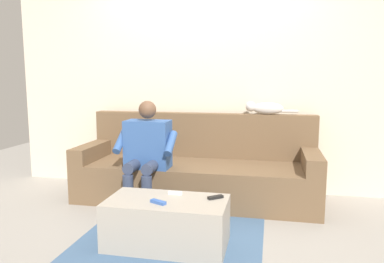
{
  "coord_description": "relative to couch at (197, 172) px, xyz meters",
  "views": [
    {
      "loc": [
        -0.76,
        3.67,
        1.29
      ],
      "look_at": [
        0.0,
        0.12,
        0.76
      ],
      "focal_mm": 34.86,
      "sensor_mm": 36.0,
      "label": 1
    }
  ],
  "objects": [
    {
      "name": "ground_plane",
      "position": [
        0.0,
        0.73,
        -0.29
      ],
      "size": [
        8.0,
        8.0,
        0.0
      ],
      "primitive_type": "plane",
      "color": "gray"
    },
    {
      "name": "back_wall",
      "position": [
        0.0,
        -0.45,
        0.99
      ],
      "size": [
        4.61,
        0.06,
        2.56
      ],
      "primitive_type": "cube",
      "color": "beige",
      "rests_on": "ground"
    },
    {
      "name": "couch",
      "position": [
        0.0,
        0.0,
        0.0
      ],
      "size": [
        2.5,
        0.82,
        0.9
      ],
      "color": "brown",
      "rests_on": "ground"
    },
    {
      "name": "coffee_table",
      "position": [
        0.0,
        1.17,
        -0.1
      ],
      "size": [
        0.92,
        0.49,
        0.37
      ],
      "color": "#A89E8E",
      "rests_on": "ground"
    },
    {
      "name": "person_solo_seated",
      "position": [
        0.43,
        0.39,
        0.31
      ],
      "size": [
        0.59,
        0.5,
        1.07
      ],
      "color": "#335693",
      "rests_on": "ground"
    },
    {
      "name": "cat_on_backrest",
      "position": [
        -0.69,
        -0.29,
        0.68
      ],
      "size": [
        0.56,
        0.12,
        0.14
      ],
      "color": "silver",
      "rests_on": "couch"
    },
    {
      "name": "remote_blue",
      "position": [
        0.04,
        1.27,
        0.09
      ],
      "size": [
        0.13,
        0.09,
        0.02
      ],
      "primitive_type": "cube",
      "rotation": [
        0.0,
        0.0,
        2.7
      ],
      "color": "#3860B7",
      "rests_on": "coffee_table"
    },
    {
      "name": "remote_black",
      "position": [
        -0.36,
        1.06,
        0.09
      ],
      "size": [
        0.12,
        0.11,
        0.02
      ],
      "primitive_type": "cube",
      "rotation": [
        0.0,
        0.0,
        0.69
      ],
      "color": "black",
      "rests_on": "coffee_table"
    },
    {
      "name": "remote_white",
      "position": [
        -0.03,
        1.03,
        0.09
      ],
      "size": [
        0.11,
        0.03,
        0.02
      ],
      "primitive_type": "cube",
      "rotation": [
        0.0,
        0.0,
        0.01
      ],
      "color": "white",
      "rests_on": "coffee_table"
    },
    {
      "name": "floor_rug",
      "position": [
        0.0,
        1.03,
        -0.28
      ],
      "size": [
        1.45,
        1.83,
        0.01
      ],
      "primitive_type": "cube",
      "color": "#426084",
      "rests_on": "ground"
    }
  ]
}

